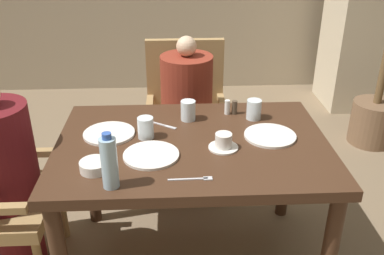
# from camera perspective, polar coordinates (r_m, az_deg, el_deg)

# --- Properties ---
(dining_table) EXTENTS (1.27, 0.88, 0.73)m
(dining_table) POSITION_cam_1_polar(r_m,az_deg,el_deg) (2.05, 0.06, -4.20)
(dining_table) COLOR #422819
(dining_table) RESTS_ON ground_plane
(diner_in_left_chair) EXTENTS (0.32, 0.32, 1.05)m
(diner_in_left_chair) POSITION_cam_1_polar(r_m,az_deg,el_deg) (2.25, -23.56, -6.57)
(diner_in_left_chair) COLOR #5B1419
(diner_in_left_chair) RESTS_ON ground_plane
(chair_far_side) EXTENTS (0.52, 0.53, 0.95)m
(chair_far_side) POSITION_cam_1_polar(r_m,az_deg,el_deg) (2.86, -0.80, 2.18)
(chair_far_side) COLOR #A88451
(chair_far_side) RESTS_ON ground_plane
(diner_in_far_chair) EXTENTS (0.32, 0.32, 1.05)m
(diner_in_far_chair) POSITION_cam_1_polar(r_m,az_deg,el_deg) (2.71, -0.69, 1.59)
(diner_in_far_chair) COLOR maroon
(diner_in_far_chair) RESTS_ON ground_plane
(plate_main_left) EXTENTS (0.25, 0.25, 0.01)m
(plate_main_left) POSITION_cam_1_polar(r_m,az_deg,el_deg) (2.10, -11.00, -0.77)
(plate_main_left) COLOR white
(plate_main_left) RESTS_ON dining_table
(plate_main_right) EXTENTS (0.25, 0.25, 0.01)m
(plate_main_right) POSITION_cam_1_polar(r_m,az_deg,el_deg) (1.89, -5.47, -3.67)
(plate_main_right) COLOR white
(plate_main_right) RESTS_ON dining_table
(plate_dessert_center) EXTENTS (0.25, 0.25, 0.01)m
(plate_dessert_center) POSITION_cam_1_polar(r_m,az_deg,el_deg) (2.07, 10.36, -1.07)
(plate_dessert_center) COLOR white
(plate_dessert_center) RESTS_ON dining_table
(teacup_with_saucer) EXTENTS (0.14, 0.14, 0.07)m
(teacup_with_saucer) POSITION_cam_1_polar(r_m,az_deg,el_deg) (1.93, 4.21, -1.98)
(teacup_with_saucer) COLOR white
(teacup_with_saucer) RESTS_ON dining_table
(bowl_small) EXTENTS (0.12, 0.12, 0.04)m
(bowl_small) POSITION_cam_1_polar(r_m,az_deg,el_deg) (1.82, -12.86, -5.02)
(bowl_small) COLOR white
(bowl_small) RESTS_ON dining_table
(water_bottle) EXTENTS (0.06, 0.06, 0.23)m
(water_bottle) POSITION_cam_1_polar(r_m,az_deg,el_deg) (1.66, -10.98, -4.58)
(water_bottle) COLOR #A3C6DB
(water_bottle) RESTS_ON dining_table
(glass_tall_near) EXTENTS (0.08, 0.08, 0.10)m
(glass_tall_near) POSITION_cam_1_polar(r_m,az_deg,el_deg) (2.19, -0.52, 2.29)
(glass_tall_near) COLOR silver
(glass_tall_near) RESTS_ON dining_table
(glass_tall_mid) EXTENTS (0.08, 0.08, 0.10)m
(glass_tall_mid) POSITION_cam_1_polar(r_m,az_deg,el_deg) (2.02, -6.20, -0.04)
(glass_tall_mid) COLOR silver
(glass_tall_mid) RESTS_ON dining_table
(glass_tall_far) EXTENTS (0.08, 0.08, 0.10)m
(glass_tall_far) POSITION_cam_1_polar(r_m,az_deg,el_deg) (2.22, 8.25, 2.40)
(glass_tall_far) COLOR silver
(glass_tall_far) RESTS_ON dining_table
(salt_shaker) EXTENTS (0.03, 0.03, 0.08)m
(salt_shaker) POSITION_cam_1_polar(r_m,az_deg,el_deg) (2.27, 4.72, 2.72)
(salt_shaker) COLOR white
(salt_shaker) RESTS_ON dining_table
(pepper_shaker) EXTENTS (0.03, 0.03, 0.07)m
(pepper_shaker) POSITION_cam_1_polar(r_m,az_deg,el_deg) (2.27, 5.70, 2.69)
(pepper_shaker) COLOR #4C3D2D
(pepper_shaker) RESTS_ON dining_table
(fork_beside_plate) EXTENTS (0.18, 0.02, 0.00)m
(fork_beside_plate) POSITION_cam_1_polar(r_m,az_deg,el_deg) (1.73, 0.43, -6.87)
(fork_beside_plate) COLOR silver
(fork_beside_plate) RESTS_ON dining_table
(knife_beside_plate) EXTENTS (0.17, 0.12, 0.00)m
(knife_beside_plate) POSITION_cam_1_polar(r_m,az_deg,el_deg) (2.16, -4.06, 0.38)
(knife_beside_plate) COLOR silver
(knife_beside_plate) RESTS_ON dining_table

